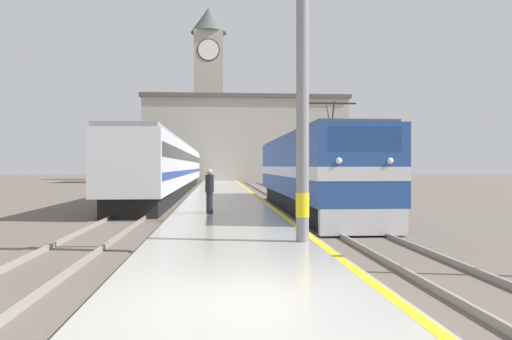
# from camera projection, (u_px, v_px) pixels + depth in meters

# --- Properties ---
(ground_plane) EXTENTS (200.00, 200.00, 0.00)m
(ground_plane) POSITION_uv_depth(u_px,v_px,m) (223.00, 196.00, 36.87)
(ground_plane) COLOR #60564C
(platform) EXTENTS (4.39, 140.00, 0.36)m
(platform) POSITION_uv_depth(u_px,v_px,m) (224.00, 198.00, 31.88)
(platform) COLOR #ADA89E
(platform) RESTS_ON ground
(rail_track_near) EXTENTS (2.84, 140.00, 0.16)m
(rail_track_near) POSITION_uv_depth(u_px,v_px,m) (287.00, 200.00, 32.20)
(rail_track_near) COLOR #60564C
(rail_track_near) RESTS_ON ground
(rail_track_far) EXTENTS (2.83, 140.00, 0.16)m
(rail_track_far) POSITION_uv_depth(u_px,v_px,m) (159.00, 201.00, 31.56)
(rail_track_far) COLOR #60564C
(rail_track_far) RESTS_ON ground
(locomotive_train) EXTENTS (2.92, 18.41, 4.73)m
(locomotive_train) POSITION_uv_depth(u_px,v_px,m) (309.00, 172.00, 24.26)
(locomotive_train) COLOR black
(locomotive_train) RESTS_ON ground
(passenger_train) EXTENTS (2.92, 43.19, 3.99)m
(passenger_train) POSITION_uv_depth(u_px,v_px,m) (172.00, 167.00, 41.18)
(passenger_train) COLOR black
(passenger_train) RESTS_ON ground
(catenary_mast) EXTENTS (2.71, 0.33, 8.08)m
(catenary_mast) POSITION_uv_depth(u_px,v_px,m) (305.00, 80.00, 12.22)
(catenary_mast) COLOR gray
(catenary_mast) RESTS_ON platform
(person_on_platform) EXTENTS (0.34, 0.34, 1.74)m
(person_on_platform) POSITION_uv_depth(u_px,v_px,m) (210.00, 190.00, 19.57)
(person_on_platform) COLOR #23232D
(person_on_platform) RESTS_ON platform
(clock_tower) EXTENTS (5.74, 5.74, 27.81)m
(clock_tower) POSITION_uv_depth(u_px,v_px,m) (209.00, 88.00, 80.33)
(clock_tower) COLOR #ADA393
(clock_tower) RESTS_ON ground
(station_building) EXTENTS (27.46, 8.23, 11.63)m
(station_building) POSITION_uv_depth(u_px,v_px,m) (245.00, 140.00, 68.16)
(station_building) COLOR #A8A399
(station_building) RESTS_ON ground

